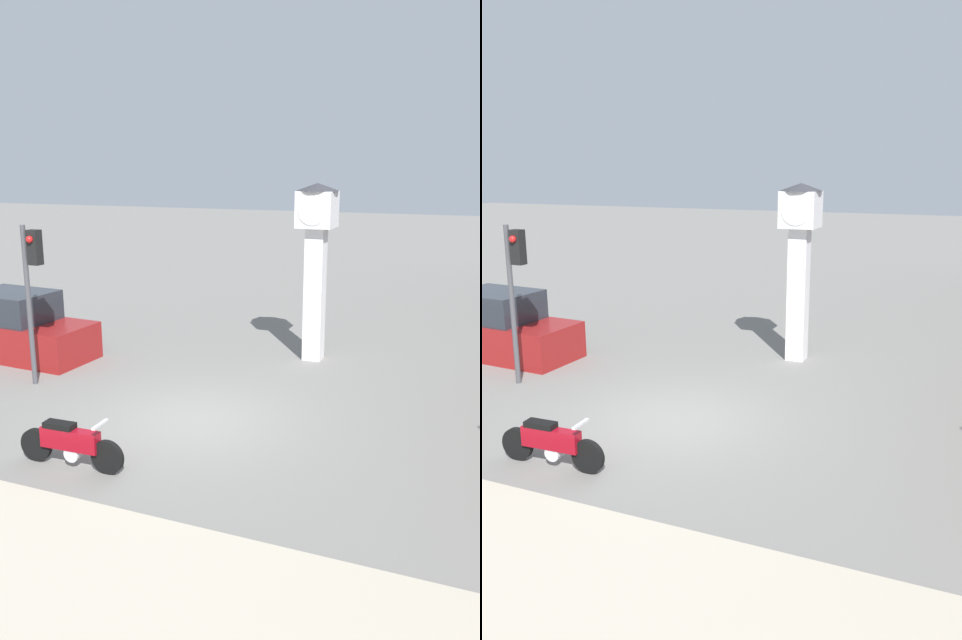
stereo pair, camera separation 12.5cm
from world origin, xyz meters
TOP-DOWN VIEW (x-y plane):
  - ground_plane at (0.00, 0.00)m, footprint 120.00×120.00m
  - motorcycle at (-1.09, -2.61)m, footprint 2.06×0.45m
  - clock_tower at (1.11, 5.10)m, footprint 1.12×1.12m
  - traffic_light at (-4.42, 0.60)m, footprint 0.50×0.35m
  - parked_car at (-6.53, 2.30)m, footprint 4.28×2.00m

SIDE VIEW (x-z plane):
  - ground_plane at x=0.00m, z-range 0.00..0.00m
  - motorcycle at x=-1.09m, z-range -0.02..0.89m
  - parked_car at x=-6.53m, z-range -0.15..1.65m
  - traffic_light at x=-4.42m, z-range 0.73..4.56m
  - clock_tower at x=1.11m, z-range 0.76..5.47m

